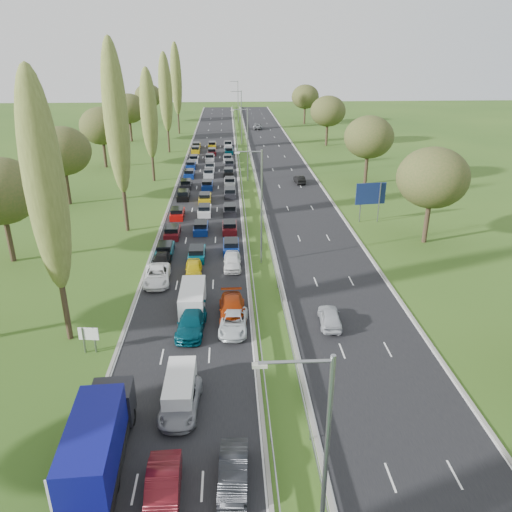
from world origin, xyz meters
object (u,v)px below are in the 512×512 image
object	(u,v)px
white_van_front	(180,386)
info_sign	(89,336)
near_car_1	(103,460)
near_car_3	(162,261)
white_van_rear	(193,297)
near_car_2	(157,275)
blue_lorry	(99,439)
direction_sign	(371,195)

from	to	relation	value
white_van_front	info_sign	size ratio (longest dim) A/B	2.20
near_car_1	near_car_3	world-z (taller)	near_car_1
near_car_3	white_van_rear	world-z (taller)	white_van_rear
white_van_front	info_sign	distance (m)	9.22
near_car_2	blue_lorry	size ratio (longest dim) A/B	0.60
near_car_2	near_car_1	bearing A→B (deg)	-93.21
near_car_2	info_sign	size ratio (longest dim) A/B	2.50
near_car_3	direction_sign	size ratio (longest dim) A/B	0.87
near_car_2	near_car_3	size ratio (longest dim) A/B	1.16
white_van_rear	info_sign	size ratio (longest dim) A/B	2.50
blue_lorry	info_sign	size ratio (longest dim) A/B	4.17
near_car_2	white_van_front	distance (m)	17.97
blue_lorry	direction_sign	world-z (taller)	direction_sign
near_car_3	white_van_rear	distance (m)	9.94
blue_lorry	info_sign	xyz separation A→B (m)	(-3.41, 11.29, -0.55)
blue_lorry	white_van_rear	distance (m)	18.13
near_car_2	info_sign	xyz separation A→B (m)	(-3.48, -11.85, 0.62)
near_car_3	white_van_rear	bearing A→B (deg)	-68.04
blue_lorry	near_car_1	bearing A→B (deg)	-67.22
white_van_rear	direction_sign	world-z (taller)	direction_sign
near_car_3	white_van_front	distance (m)	21.62
white_van_rear	info_sign	xyz separation A→B (m)	(-7.28, -6.40, 0.29)
near_car_1	info_sign	distance (m)	12.12
info_sign	direction_sign	xyz separation A→B (m)	(28.80, 28.69, 2.20)
near_car_2	white_van_front	world-z (taller)	white_van_front
blue_lorry	near_car_2	bearing A→B (deg)	87.37
near_car_3	blue_lorry	bearing A→B (deg)	-90.67
white_van_rear	direction_sign	bearing A→B (deg)	46.40
near_car_1	near_car_3	distance (m)	27.14
near_car_2	white_van_rear	world-z (taller)	white_van_rear
near_car_2	direction_sign	world-z (taller)	direction_sign
blue_lorry	info_sign	distance (m)	11.81
info_sign	direction_sign	distance (m)	40.71
near_car_1	near_car_3	xyz separation A→B (m)	(-0.06, 27.14, -0.07)
near_car_3	white_van_front	size ratio (longest dim) A/B	0.97
blue_lorry	info_sign	world-z (taller)	blue_lorry
white_van_front	white_van_rear	bearing A→B (deg)	90.41
info_sign	white_van_rear	bearing A→B (deg)	41.33
near_car_1	white_van_rear	xyz separation A→B (m)	(3.74, 17.97, 0.34)
white_van_rear	info_sign	world-z (taller)	white_van_rear
blue_lorry	direction_sign	size ratio (longest dim) A/B	1.68
white_van_rear	white_van_front	bearing A→B (deg)	-89.88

